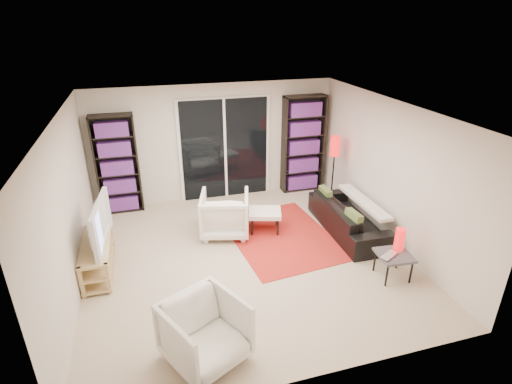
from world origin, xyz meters
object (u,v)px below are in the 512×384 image
ottoman (265,214)px  bookshelf_right (303,144)px  side_table (394,257)px  tv_stand (98,257)px  floor_lamp (335,153)px  armchair_front (205,332)px  bookshelf_left (117,165)px  sofa (348,217)px  armchair_back (225,214)px

ottoman → bookshelf_right: bearing=49.6°
bookshelf_right → side_table: bookshelf_right is taller
tv_stand → floor_lamp: bearing=14.9°
armchair_front → bookshelf_left: bearing=76.1°
tv_stand → floor_lamp: (4.47, 1.19, 0.86)m
bookshelf_right → tv_stand: 4.74m
sofa → ottoman: bearing=74.3°
armchair_front → side_table: size_ratio=1.60×
bookshelf_left → armchair_back: (1.78, -1.48, -0.58)m
tv_stand → bookshelf_right: bearing=26.7°
armchair_back → armchair_front: armchair_back is taller
tv_stand → armchair_back: size_ratio=1.49×
side_table → sofa: bearing=89.0°
tv_stand → ottoman: bearing=10.2°
bookshelf_left → bookshelf_right: bearing=-0.0°
armchair_back → side_table: bearing=151.9°
bookshelf_left → armchair_front: 4.38m
armchair_back → bookshelf_right: bearing=-129.5°
bookshelf_right → tv_stand: bookshelf_right is taller
bookshelf_right → floor_lamp: bookshelf_right is taller
bookshelf_right → sofa: (0.09, -2.03, -0.76)m
tv_stand → armchair_front: armchair_front is taller
bookshelf_right → armchair_front: bookshelf_right is taller
armchair_back → floor_lamp: (2.36, 0.57, 0.73)m
bookshelf_right → side_table: bearing=-88.9°
tv_stand → armchair_front: 2.50m
bookshelf_left → armchair_front: bookshelf_left is taller
sofa → armchair_back: 2.23m
armchair_back → sofa: bearing=-179.4°
sofa → side_table: 1.44m
side_table → floor_lamp: 2.68m
armchair_back → tv_stand: bearing=31.2°
tv_stand → floor_lamp: 4.71m
armchair_front → side_table: armchair_front is taller
sofa → armchair_back: size_ratio=2.28×
bookshelf_right → sofa: 2.17m
sofa → armchair_front: bearing=127.8°
bookshelf_right → ottoman: 2.21m
armchair_front → side_table: 3.04m
bookshelf_left → armchair_back: size_ratio=2.27×
bookshelf_left → floor_lamp: 4.25m
bookshelf_left → tv_stand: size_ratio=1.53×
bookshelf_left → floor_lamp: (4.15, -0.91, 0.15)m
bookshelf_left → ottoman: 3.02m
tv_stand → bookshelf_left: bearing=81.2°
ottoman → side_table: 2.35m
bookshelf_right → armchair_front: size_ratio=2.51×
bookshelf_right → armchair_back: bearing=-144.4°
ottoman → side_table: size_ratio=1.31×
bookshelf_left → side_table: bookshelf_left is taller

